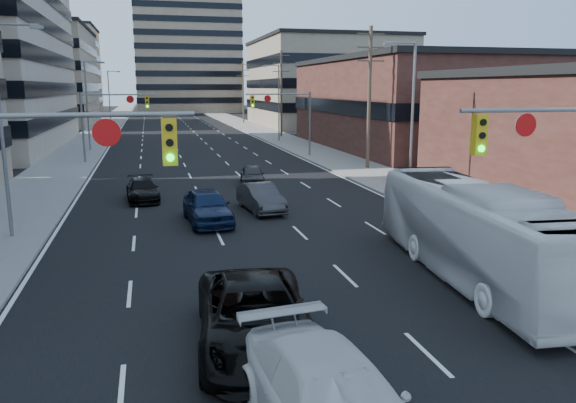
# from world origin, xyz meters

# --- Properties ---
(road_surface) EXTENTS (18.00, 300.00, 0.02)m
(road_surface) POSITION_xyz_m (0.00, 130.00, 0.01)
(road_surface) COLOR black
(road_surface) RESTS_ON ground
(sidewalk_left) EXTENTS (5.00, 300.00, 0.15)m
(sidewalk_left) POSITION_xyz_m (-11.50, 130.00, 0.07)
(sidewalk_left) COLOR slate
(sidewalk_left) RESTS_ON ground
(sidewalk_right) EXTENTS (5.00, 300.00, 0.15)m
(sidewalk_right) POSITION_xyz_m (11.50, 130.00, 0.07)
(sidewalk_right) COLOR slate
(sidewalk_right) RESTS_ON ground
(office_left_far) EXTENTS (20.00, 30.00, 16.00)m
(office_left_far) POSITION_xyz_m (-24.00, 100.00, 8.00)
(office_left_far) COLOR gray
(office_left_far) RESTS_ON ground
(storefront_right_mid) EXTENTS (20.00, 30.00, 9.00)m
(storefront_right_mid) POSITION_xyz_m (24.00, 50.00, 4.50)
(storefront_right_mid) COLOR #472119
(storefront_right_mid) RESTS_ON ground
(office_right_far) EXTENTS (22.00, 28.00, 14.00)m
(office_right_far) POSITION_xyz_m (25.00, 88.00, 7.00)
(office_right_far) COLOR gray
(office_right_far) RESTS_ON ground
(bg_block_left) EXTENTS (24.00, 24.00, 20.00)m
(bg_block_left) POSITION_xyz_m (-28.00, 140.00, 10.00)
(bg_block_left) COLOR #ADA089
(bg_block_left) RESTS_ON ground
(bg_block_right) EXTENTS (22.00, 22.00, 12.00)m
(bg_block_right) POSITION_xyz_m (32.00, 130.00, 6.00)
(bg_block_right) COLOR gray
(bg_block_right) RESTS_ON ground
(signal_near_left) EXTENTS (6.59, 0.33, 6.00)m
(signal_near_left) POSITION_xyz_m (-7.45, 8.00, 4.33)
(signal_near_left) COLOR slate
(signal_near_left) RESTS_ON ground
(signal_far_left) EXTENTS (6.09, 0.33, 6.00)m
(signal_far_left) POSITION_xyz_m (-7.68, 45.00, 4.30)
(signal_far_left) COLOR slate
(signal_far_left) RESTS_ON ground
(signal_far_right) EXTENTS (6.09, 0.33, 6.00)m
(signal_far_right) POSITION_xyz_m (7.68, 45.00, 4.30)
(signal_far_right) COLOR slate
(signal_far_right) RESTS_ON ground
(utility_pole_block) EXTENTS (2.20, 0.28, 11.00)m
(utility_pole_block) POSITION_xyz_m (12.20, 36.00, 5.78)
(utility_pole_block) COLOR #4C3D2D
(utility_pole_block) RESTS_ON ground
(utility_pole_midblock) EXTENTS (2.20, 0.28, 11.00)m
(utility_pole_midblock) POSITION_xyz_m (12.20, 66.00, 5.78)
(utility_pole_midblock) COLOR #4C3D2D
(utility_pole_midblock) RESTS_ON ground
(utility_pole_distant) EXTENTS (2.20, 0.28, 11.00)m
(utility_pole_distant) POSITION_xyz_m (12.20, 96.00, 5.78)
(utility_pole_distant) COLOR #4C3D2D
(utility_pole_distant) RESTS_ON ground
(streetlight_left_near) EXTENTS (2.03, 0.22, 9.00)m
(streetlight_left_near) POSITION_xyz_m (-10.34, 20.00, 5.05)
(streetlight_left_near) COLOR slate
(streetlight_left_near) RESTS_ON ground
(streetlight_left_mid) EXTENTS (2.03, 0.22, 9.00)m
(streetlight_left_mid) POSITION_xyz_m (-10.34, 55.00, 5.05)
(streetlight_left_mid) COLOR slate
(streetlight_left_mid) RESTS_ON ground
(streetlight_left_far) EXTENTS (2.03, 0.22, 9.00)m
(streetlight_left_far) POSITION_xyz_m (-10.34, 90.00, 5.05)
(streetlight_left_far) COLOR slate
(streetlight_left_far) RESTS_ON ground
(streetlight_right_near) EXTENTS (2.03, 0.22, 9.00)m
(streetlight_right_near) POSITION_xyz_m (10.34, 25.00, 5.05)
(streetlight_right_near) COLOR slate
(streetlight_right_near) RESTS_ON ground
(streetlight_right_far) EXTENTS (2.03, 0.22, 9.00)m
(streetlight_right_far) POSITION_xyz_m (10.34, 60.00, 5.05)
(streetlight_right_far) COLOR slate
(streetlight_right_far) RESTS_ON ground
(black_pickup) EXTENTS (3.32, 6.26, 1.68)m
(black_pickup) POSITION_xyz_m (-2.22, 7.35, 0.84)
(black_pickup) COLOR black
(black_pickup) RESTS_ON ground
(transit_bus) EXTENTS (3.81, 11.92, 3.26)m
(transit_bus) POSITION_xyz_m (6.00, 10.68, 1.63)
(transit_bus) COLOR white
(transit_bus) RESTS_ON ground
(sedan_blue) EXTENTS (2.29, 4.98, 1.65)m
(sedan_blue) POSITION_xyz_m (-2.02, 20.89, 0.83)
(sedan_blue) COLOR #0E1B39
(sedan_blue) RESTS_ON ground
(sedan_grey_center) EXTENTS (2.03, 4.53, 1.44)m
(sedan_grey_center) POSITION_xyz_m (0.99, 22.90, 0.72)
(sedan_grey_center) COLOR #2F2E31
(sedan_grey_center) RESTS_ON ground
(sedan_black_far) EXTENTS (2.03, 4.42, 1.25)m
(sedan_black_far) POSITION_xyz_m (-5.08, 27.32, 0.63)
(sedan_black_far) COLOR black
(sedan_black_far) RESTS_ON ground
(sedan_grey_right) EXTENTS (2.04, 4.05, 1.32)m
(sedan_grey_right) POSITION_xyz_m (2.00, 31.01, 0.66)
(sedan_grey_right) COLOR #2E2F31
(sedan_grey_right) RESTS_ON ground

